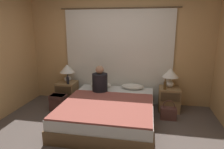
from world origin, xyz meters
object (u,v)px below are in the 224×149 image
Objects in this scene: nightstand_right at (169,99)px; lamp_right at (170,74)px; lamp_left at (67,70)px; pillow_left at (101,85)px; bed at (109,111)px; nightstand_left at (67,92)px; backpack_on_floor at (58,101)px; handbag_on_floor at (168,113)px; beer_bottle_on_left_stand at (68,80)px; person_left_in_bed at (100,82)px; pillow_right at (132,87)px; beer_bottle_on_right_stand at (165,85)px.

lamp_right reaches higher than nightstand_right.
lamp_left is (-2.37, 0.07, 0.54)m from nightstand_right.
nightstand_right is at bearing -1.64° from lamp_left.
bed is at bearing -65.71° from pillow_left.
backpack_on_floor is (-0.01, -0.46, -0.06)m from nightstand_left.
beer_bottle_on_left_stand is at bearing 171.41° from handbag_on_floor.
nightstand_left is 1.00m from person_left_in_bed.
nightstand_left is 1.57m from pillow_right.
pillow_left reaches higher than bed.
beer_bottle_on_left_stand is (-1.09, 0.63, 0.39)m from bed.
pillow_right is 2.23× the size of beer_bottle_on_left_stand.
lamp_left is at bearing 179.91° from pillow_right.
beer_bottle_on_right_stand is at bearing -120.28° from lamp_right.
lamp_right is at bearing 1.64° from nightstand_left.
pillow_left is at bearing 160.51° from handbag_on_floor.
lamp_left is 0.29m from beer_bottle_on_left_stand.
pillow_right is 1.25× the size of handbag_on_floor.
person_left_in_bed is at bearing -169.64° from nightstand_right.
backpack_on_floor is (-1.20, 0.30, -0.01)m from bed.
beer_bottle_on_right_stand is at bearing -131.45° from nightstand_right.
lamp_right is (2.37, 0.00, 0.00)m from lamp_left.
beer_bottle_on_right_stand is (0.69, -0.20, 0.13)m from pillow_right.
pillow_right is at bearing 7.68° from beer_bottle_on_left_stand.
person_left_in_bed reaches higher than pillow_right.
handbag_on_floor is at bearing -95.48° from nightstand_right.
person_left_in_bed is 1.38m from beer_bottle_on_right_stand.
lamp_left is at bearing 174.92° from beer_bottle_on_right_stand.
pillow_left is (-0.37, 0.82, 0.27)m from bed.
backpack_on_floor is at bearing -91.85° from nightstand_left.
pillow_right is at bearing -0.09° from lamp_left.
lamp_right is at bearing 34.93° from bed.
bed is at bearing -29.83° from beer_bottle_on_left_stand.
handbag_on_floor reaches higher than backpack_on_floor.
person_left_in_bed is at bearing -153.41° from pillow_right.
pillow_left is 1.64m from handbag_on_floor.
nightstand_right is 2.43m from backpack_on_floor.
lamp_right is 0.30m from beer_bottle_on_right_stand.
nightstand_left is 0.54m from lamp_left.
beer_bottle_on_right_stand is (2.25, -0.20, -0.19)m from lamp_left.
backpack_on_floor is (-1.57, -0.52, -0.27)m from pillow_right.
beer_bottle_on_left_stand is (0.09, -0.20, -0.19)m from lamp_left.
pillow_right reaches higher than bed.
pillow_left is at bearing -179.91° from lamp_right.
beer_bottle_on_left_stand is 0.56× the size of handbag_on_floor.
bed reaches higher than backpack_on_floor.
person_left_in_bed reaches higher than nightstand_right.
person_left_in_bed is 2.62× the size of beer_bottle_on_left_stand.
nightstand_left is at bearing 124.42° from beer_bottle_on_left_stand.
nightstand_right is at bearing 84.52° from handbag_on_floor.
nightstand_right is (2.37, 0.00, 0.00)m from nightstand_left.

